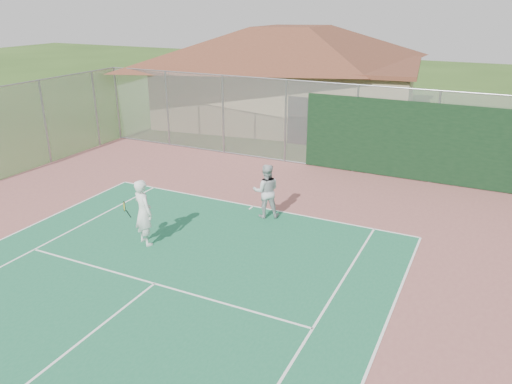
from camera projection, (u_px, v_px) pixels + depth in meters
back_fence at (358, 132)px, 19.67m from camera, size 20.08×0.11×3.53m
side_fence_left at (45, 123)px, 20.83m from camera, size 0.08×9.00×3.50m
clubhouse at (291, 65)px, 27.65m from camera, size 15.53×11.40×6.22m
bleachers at (183, 116)px, 27.59m from camera, size 2.71×1.68×0.99m
player_white_front at (143, 213)px, 13.94m from camera, size 0.96×0.79×1.93m
player_grey_back at (266, 191)px, 15.76m from camera, size 1.06×0.98×1.75m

